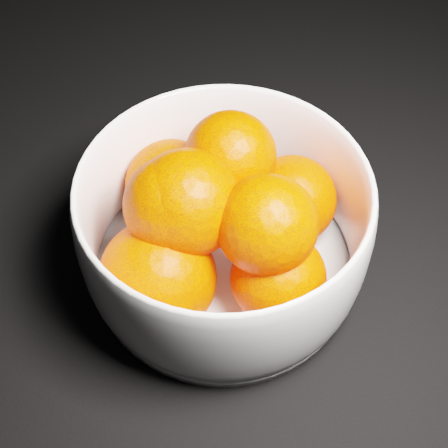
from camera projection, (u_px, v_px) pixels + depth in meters
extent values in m
cylinder|color=white|center=(224.00, 264.00, 0.59)|extent=(0.24, 0.24, 0.01)
sphere|color=#FF3B00|center=(291.00, 200.00, 0.57)|extent=(0.08, 0.08, 0.08)
sphere|color=#FF3B00|center=(172.00, 186.00, 0.58)|extent=(0.09, 0.09, 0.09)
sphere|color=#FF3B00|center=(158.00, 277.00, 0.52)|extent=(0.10, 0.10, 0.10)
sphere|color=#FF3B00|center=(278.00, 278.00, 0.52)|extent=(0.08, 0.08, 0.08)
sphere|color=#FF3B00|center=(230.00, 157.00, 0.54)|extent=(0.08, 0.08, 0.08)
sphere|color=#FF3B00|center=(174.00, 205.00, 0.50)|extent=(0.08, 0.08, 0.08)
sphere|color=#FF3B00|center=(267.00, 225.00, 0.49)|extent=(0.08, 0.08, 0.08)
sphere|color=#FF3B00|center=(187.00, 203.00, 0.51)|extent=(0.09, 0.09, 0.09)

